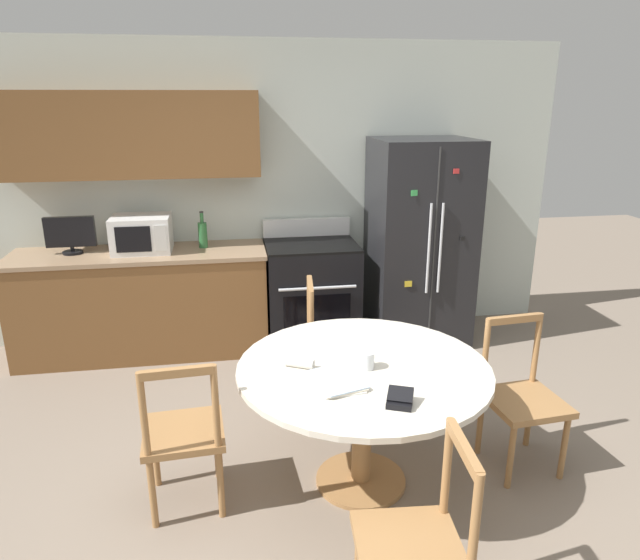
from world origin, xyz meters
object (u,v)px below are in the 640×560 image
at_px(countertop_tv, 70,234).
at_px(wallet, 400,399).
at_px(dining_chair_right, 522,399).
at_px(microwave, 142,234).
at_px(counter_bottle, 203,234).
at_px(refrigerator, 419,243).
at_px(dining_chair_far, 333,344).
at_px(dining_chair_near, 416,546).
at_px(oven_range, 311,293).
at_px(candle_glass, 366,361).
at_px(dining_chair_left, 184,435).

distance_m(countertop_tv, wallet, 3.24).
bearing_deg(dining_chair_right, microwave, -45.39).
height_order(microwave, counter_bottle, counter_bottle).
bearing_deg(refrigerator, dining_chair_far, -134.26).
bearing_deg(dining_chair_near, oven_range, 4.22).
relative_size(refrigerator, microwave, 3.81).
bearing_deg(countertop_tv, dining_chair_right, -34.99).
xyz_separation_m(dining_chair_far, wallet, (0.06, -1.40, 0.34)).
bearing_deg(wallet, counter_bottle, 111.08).
height_order(refrigerator, countertop_tv, refrigerator).
distance_m(candle_glass, wallet, 0.40).
bearing_deg(dining_chair_right, dining_chair_near, 40.82).
bearing_deg(oven_range, microwave, 178.00).
xyz_separation_m(microwave, dining_chair_far, (1.41, -1.09, -0.61)).
bearing_deg(dining_chair_left, refrigerator, 42.01).
xyz_separation_m(oven_range, counter_bottle, (-0.92, 0.09, 0.55)).
distance_m(dining_chair_far, dining_chair_left, 1.41).
bearing_deg(countertop_tv, dining_chair_left, -64.97).
bearing_deg(dining_chair_far, countertop_tv, -113.12).
xyz_separation_m(oven_range, dining_chair_far, (-0.00, -1.04, -0.03)).
relative_size(countertop_tv, counter_bottle, 1.26).
xyz_separation_m(counter_bottle, dining_chair_left, (-0.07, -2.14, -0.58)).
bearing_deg(dining_chair_left, countertop_tv, 111.44).
relative_size(oven_range, dining_chair_near, 1.20).
bearing_deg(dining_chair_right, oven_range, -68.97).
bearing_deg(dining_chair_near, countertop_tv, 37.22).
relative_size(oven_range, countertop_tv, 2.76).
relative_size(microwave, countertop_tv, 1.21).
height_order(refrigerator, dining_chair_far, refrigerator).
distance_m(dining_chair_near, wallet, 0.66).
distance_m(dining_chair_left, candle_glass, 1.04).
height_order(countertop_tv, candle_glass, countertop_tv).
height_order(countertop_tv, dining_chair_near, countertop_tv).
bearing_deg(refrigerator, countertop_tv, 177.69).
relative_size(microwave, dining_chair_far, 0.52).
bearing_deg(dining_chair_near, dining_chair_far, 3.99).
distance_m(countertop_tv, counter_bottle, 1.06).
height_order(oven_range, dining_chair_far, oven_range).
bearing_deg(wallet, refrigerator, 69.35).
height_order(oven_range, wallet, oven_range).
height_order(dining_chair_far, wallet, dining_chair_far).
distance_m(oven_range, counter_bottle, 1.08).
xyz_separation_m(microwave, wallet, (1.47, -2.49, -0.28)).
distance_m(dining_chair_far, dining_chair_near, 1.96).
distance_m(oven_range, dining_chair_near, 3.00).
xyz_separation_m(countertop_tv, dining_chair_far, (1.97, -1.10, -0.63)).
height_order(countertop_tv, dining_chair_left, countertop_tv).
distance_m(counter_bottle, dining_chair_near, 3.27).
xyz_separation_m(microwave, dining_chair_near, (1.38, -3.04, -0.61)).
height_order(dining_chair_right, candle_glass, dining_chair_right).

